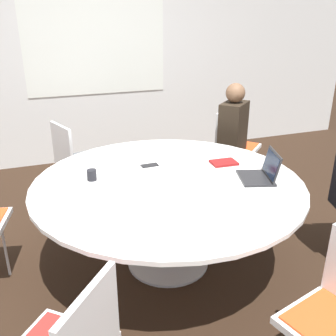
{
  "coord_description": "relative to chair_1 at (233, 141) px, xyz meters",
  "views": [
    {
      "loc": [
        -0.89,
        -2.38,
        1.85
      ],
      "look_at": [
        0.0,
        0.0,
        0.82
      ],
      "focal_mm": 40.0,
      "sensor_mm": 36.0,
      "label": 1
    }
  ],
  "objects": [
    {
      "name": "coffee_cup",
      "position": [
        -1.76,
        -0.98,
        0.23
      ],
      "size": [
        0.07,
        0.07,
        0.08
      ],
      "color": "black",
      "rests_on": "conference_table"
    },
    {
      "name": "wall_back",
      "position": [
        -1.24,
        1.46,
        0.82
      ],
      "size": [
        8.0,
        0.07,
        2.7
      ],
      "color": "silver",
      "rests_on": "ground_plane"
    },
    {
      "name": "chair_2",
      "position": [
        -1.76,
        0.13,
        0.0
      ],
      "size": [
        0.54,
        0.55,
        0.88
      ],
      "rotation": [
        0.0,
        0.0,
        11.32
      ],
      "color": "white",
      "rests_on": "ground_plane"
    },
    {
      "name": "spiral_notebook",
      "position": [
        -0.69,
        -1.03,
        0.2
      ],
      "size": [
        0.22,
        0.16,
        0.02
      ],
      "color": "maroon",
      "rests_on": "conference_table"
    },
    {
      "name": "person_1",
      "position": [
        -0.12,
        -0.22,
        0.19
      ],
      "size": [
        0.42,
        0.4,
        1.23
      ],
      "rotation": [
        0.0,
        0.0,
        10.15
      ],
      "color": "#2D2319",
      "rests_on": "ground_plane"
    },
    {
      "name": "ground_plane",
      "position": [
        -1.24,
        -1.19,
        -0.53
      ],
      "size": [
        16.0,
        16.0,
        0.0
      ],
      "primitive_type": "plane",
      "color": "black"
    },
    {
      "name": "conference_table",
      "position": [
        -1.24,
        -1.19,
        0.1
      ],
      "size": [
        2.0,
        2.0,
        0.72
      ],
      "color": "#B7B7BC",
      "rests_on": "ground_plane"
    },
    {
      "name": "cell_phone",
      "position": [
        -1.28,
        -0.86,
        0.2
      ],
      "size": [
        0.14,
        0.07,
        0.01
      ],
      "color": "black",
      "rests_on": "conference_table"
    },
    {
      "name": "chair_1",
      "position": [
        0.0,
        0.0,
        0.0
      ],
      "size": [
        0.61,
        0.61,
        0.88
      ],
      "rotation": [
        0.0,
        0.0,
        10.15
      ],
      "color": "white",
      "rests_on": "ground_plane"
    },
    {
      "name": "laptop",
      "position": [
        -0.57,
        -1.41,
        0.25
      ],
      "size": [
        0.33,
        0.36,
        0.21
      ],
      "rotation": [
        0.0,
        0.0,
        4.4
      ],
      "color": "#232326",
      "rests_on": "conference_table"
    }
  ]
}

